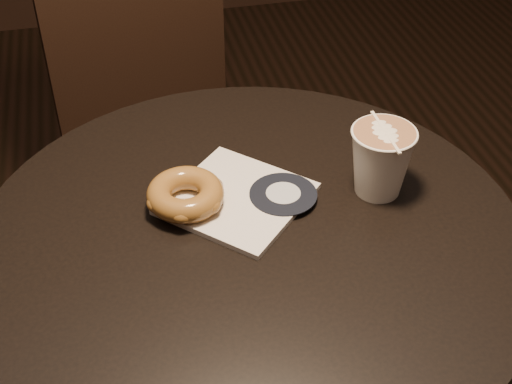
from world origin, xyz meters
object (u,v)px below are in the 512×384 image
(cafe_table, at_px, (251,333))
(doughnut, at_px, (185,194))
(pastry_bag, at_px, (237,199))
(latte_cup, at_px, (381,162))
(chair, at_px, (152,96))

(cafe_table, height_order, doughnut, doughnut)
(pastry_bag, xyz_separation_m, latte_cup, (0.19, -0.02, 0.04))
(chair, distance_m, latte_cup, 0.73)
(chair, xyz_separation_m, pastry_bag, (0.06, -0.62, 0.20))
(chair, relative_size, pastry_bag, 6.00)
(pastry_bag, relative_size, latte_cup, 1.72)
(chair, xyz_separation_m, doughnut, (-0.01, -0.62, 0.23))
(cafe_table, relative_size, latte_cup, 7.88)
(cafe_table, xyz_separation_m, doughnut, (-0.07, 0.06, 0.22))
(chair, height_order, pastry_bag, chair)
(pastry_bag, distance_m, doughnut, 0.07)
(cafe_table, bearing_deg, pastry_bag, 93.52)
(chair, distance_m, doughnut, 0.66)
(doughnut, distance_m, latte_cup, 0.26)
(doughnut, xyz_separation_m, latte_cup, (0.26, -0.02, 0.02))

